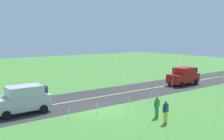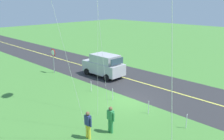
# 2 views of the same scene
# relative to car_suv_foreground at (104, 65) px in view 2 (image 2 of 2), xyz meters

# --- Properties ---
(ground_plane) EXTENTS (120.00, 120.00, 0.10)m
(ground_plane) POSITION_rel_car_suv_foreground_xyz_m (-5.75, 2.94, -1.20)
(ground_plane) COLOR #478438
(asphalt_road) EXTENTS (120.00, 7.00, 0.00)m
(asphalt_road) POSITION_rel_car_suv_foreground_xyz_m (-5.75, -1.06, -1.15)
(asphalt_road) COLOR #2D2D30
(asphalt_road) RESTS_ON ground
(road_centre_stripe) EXTENTS (120.00, 0.16, 0.00)m
(road_centre_stripe) POSITION_rel_car_suv_foreground_xyz_m (-5.75, -1.06, -1.15)
(road_centre_stripe) COLOR #E5E04C
(road_centre_stripe) RESTS_ON asphalt_road
(car_suv_foreground) EXTENTS (4.40, 2.12, 2.24)m
(car_suv_foreground) POSITION_rel_car_suv_foreground_xyz_m (0.00, 0.00, 0.00)
(car_suv_foreground) COLOR #B7B7BC
(car_suv_foreground) RESTS_ON ground
(stop_sign) EXTENTS (0.76, 0.08, 2.56)m
(stop_sign) POSITION_rel_car_suv_foreground_xyz_m (4.60, 2.85, 0.65)
(stop_sign) COLOR gray
(stop_sign) RESTS_ON ground
(person_adult_near) EXTENTS (0.58, 0.22, 1.60)m
(person_adult_near) POSITION_rel_car_suv_foreground_xyz_m (-7.52, 8.40, -0.29)
(person_adult_near) COLOR yellow
(person_adult_near) RESTS_ON ground
(person_adult_companion) EXTENTS (0.58, 0.22, 1.60)m
(person_adult_companion) POSITION_rel_car_suv_foreground_xyz_m (-7.98, 7.11, -0.29)
(person_adult_companion) COLOR #338C4C
(person_adult_companion) RESTS_ON ground
(fence_post_0) EXTENTS (0.05, 0.05, 0.90)m
(fence_post_0) POSITION_rel_car_suv_foreground_xyz_m (-10.86, 3.64, -0.70)
(fence_post_0) COLOR silver
(fence_post_0) RESTS_ON ground
(fence_post_1) EXTENTS (0.05, 0.05, 0.90)m
(fence_post_1) POSITION_rel_car_suv_foreground_xyz_m (-8.12, 3.64, -0.70)
(fence_post_1) COLOR silver
(fence_post_1) RESTS_ON ground
(fence_post_2) EXTENTS (0.05, 0.05, 0.90)m
(fence_post_2) POSITION_rel_car_suv_foreground_xyz_m (-4.77, 3.64, -0.70)
(fence_post_2) COLOR silver
(fence_post_2) RESTS_ON ground
(fence_post_3) EXTENTS (0.05, 0.05, 0.90)m
(fence_post_3) POSITION_rel_car_suv_foreground_xyz_m (-2.26, 3.64, -0.70)
(fence_post_3) COLOR silver
(fence_post_3) RESTS_ON ground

